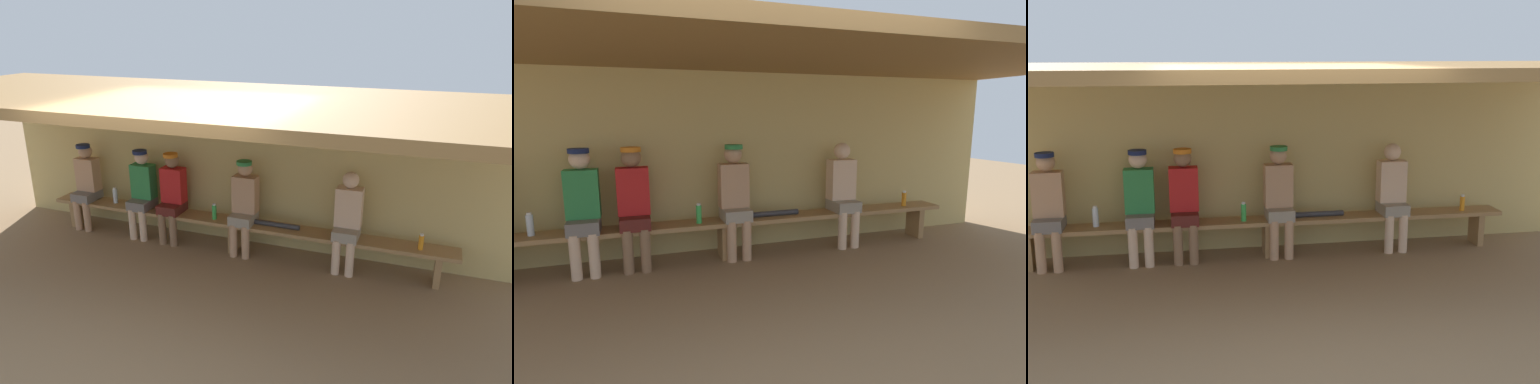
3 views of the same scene
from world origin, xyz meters
The scene contains 13 objects.
ground_plane centered at (0.00, 0.00, 0.00)m, with size 24.00×24.00×0.00m, color #8C6D4C.
back_wall centered at (0.00, 2.00, 1.10)m, with size 8.00×0.20×2.20m, color tan.
dugout_roof centered at (0.00, 0.70, 2.26)m, with size 8.00×2.80×0.12m, color olive.
bench centered at (0.00, 1.55, 0.39)m, with size 6.00×0.36×0.46m.
player_with_sunglasses centered at (-2.52, 1.55, 0.75)m, with size 0.34×0.42×1.34m.
player_rightmost centered at (-0.99, 1.55, 0.75)m, with size 0.34×0.42×1.34m.
player_in_white centered at (0.15, 1.55, 0.75)m, with size 0.34×0.42×1.34m.
player_middle centered at (-1.50, 1.55, 0.75)m, with size 0.34×0.42×1.34m.
player_shirtless_tan centered at (1.59, 1.55, 0.73)m, with size 0.34×0.42×1.34m.
water_bottle_blue centered at (-2.01, 1.57, 0.58)m, with size 0.07×0.07×0.24m.
water_bottle_clear centered at (2.52, 1.51, 0.56)m, with size 0.06×0.06×0.21m.
water_bottle_green centered at (-0.29, 1.51, 0.57)m, with size 0.06×0.06×0.23m.
baseball_bat centered at (0.53, 1.55, 0.49)m, with size 0.07×0.07×0.85m, color #333338.
Camera 3 is at (-1.11, -5.81, 2.49)m, focal length 44.50 mm.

